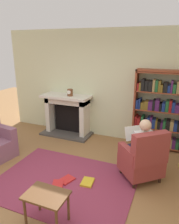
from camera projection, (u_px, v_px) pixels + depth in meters
ground at (56, 192)px, 3.51m from camera, size 14.00×14.00×0.00m
back_wall at (106, 85)px, 5.36m from camera, size 5.60×0.10×2.70m
area_rug at (65, 182)px, 3.78m from camera, size 2.40×1.80×0.01m
fireplace at (68, 113)px, 5.72m from camera, size 1.32×0.64×1.07m
mantel_clock at (70, 93)px, 5.41m from camera, size 0.14×0.14×0.17m
bookshelf at (160, 111)px, 4.81m from camera, size 1.17×0.32×1.81m
armchair_reading at (143, 159)px, 3.72m from camera, size 0.89×0.89×0.97m
seated_reader at (140, 146)px, 3.77m from camera, size 0.57×0.59×1.14m
side_table at (46, 199)px, 2.79m from camera, size 0.56×0.39×0.47m
scattered_books at (72, 182)px, 3.73m from camera, size 0.69×0.54×0.03m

